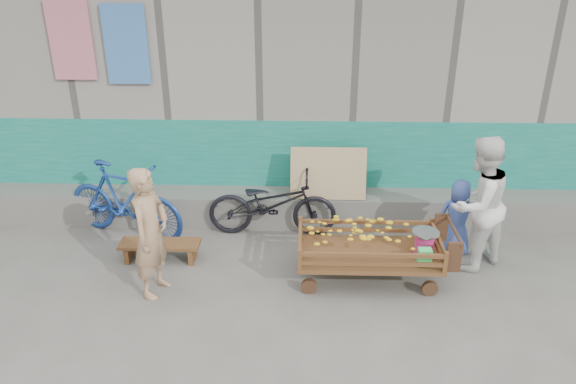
{
  "coord_description": "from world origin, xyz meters",
  "views": [
    {
      "loc": [
        -0.02,
        -4.61,
        3.71
      ],
      "look_at": [
        -0.2,
        1.2,
        1.0
      ],
      "focal_mm": 35.0,
      "sensor_mm": 36.0,
      "label": 1
    }
  ],
  "objects_px": {
    "bicycle_dark": "(272,204)",
    "bicycle_blue": "(124,200)",
    "vendor_man": "(151,233)",
    "woman": "(478,204)",
    "child": "(458,218)",
    "bench": "(160,247)",
    "banana_cart": "(366,241)"
  },
  "relations": [
    {
      "from": "bicycle_dark",
      "to": "bicycle_blue",
      "type": "relative_size",
      "value": 0.98
    },
    {
      "from": "vendor_man",
      "to": "woman",
      "type": "xyz_separation_m",
      "value": [
        3.68,
        0.67,
        0.07
      ]
    },
    {
      "from": "woman",
      "to": "bicycle_blue",
      "type": "bearing_deg",
      "value": -42.69
    },
    {
      "from": "woman",
      "to": "child",
      "type": "bearing_deg",
      "value": -102.15
    },
    {
      "from": "bicycle_dark",
      "to": "bicycle_blue",
      "type": "distance_m",
      "value": 1.93
    },
    {
      "from": "vendor_man",
      "to": "bicycle_dark",
      "type": "relative_size",
      "value": 0.89
    },
    {
      "from": "bench",
      "to": "child",
      "type": "relative_size",
      "value": 0.99
    },
    {
      "from": "bench",
      "to": "bicycle_blue",
      "type": "xyz_separation_m",
      "value": [
        -0.58,
        0.6,
        0.34
      ]
    },
    {
      "from": "child",
      "to": "bicycle_blue",
      "type": "height_order",
      "value": "bicycle_blue"
    },
    {
      "from": "banana_cart",
      "to": "bicycle_dark",
      "type": "xyz_separation_m",
      "value": [
        -1.13,
        1.06,
        -0.07
      ]
    },
    {
      "from": "vendor_man",
      "to": "bench",
      "type": "bearing_deg",
      "value": 24.82
    },
    {
      "from": "woman",
      "to": "bicycle_dark",
      "type": "xyz_separation_m",
      "value": [
        -2.44,
        0.7,
        -0.38
      ]
    },
    {
      "from": "bench",
      "to": "vendor_man",
      "type": "distance_m",
      "value": 0.89
    },
    {
      "from": "banana_cart",
      "to": "woman",
      "type": "height_order",
      "value": "woman"
    },
    {
      "from": "vendor_man",
      "to": "woman",
      "type": "distance_m",
      "value": 3.74
    },
    {
      "from": "banana_cart",
      "to": "woman",
      "type": "distance_m",
      "value": 1.4
    },
    {
      "from": "child",
      "to": "bicycle_dark",
      "type": "bearing_deg",
      "value": -2.68
    },
    {
      "from": "vendor_man",
      "to": "woman",
      "type": "bearing_deg",
      "value": -64.35
    },
    {
      "from": "bench",
      "to": "bicycle_blue",
      "type": "distance_m",
      "value": 0.9
    },
    {
      "from": "vendor_man",
      "to": "bicycle_blue",
      "type": "relative_size",
      "value": 0.87
    },
    {
      "from": "bench",
      "to": "woman",
      "type": "relative_size",
      "value": 0.59
    },
    {
      "from": "banana_cart",
      "to": "bicycle_dark",
      "type": "height_order",
      "value": "bicycle_dark"
    },
    {
      "from": "bench",
      "to": "bicycle_dark",
      "type": "xyz_separation_m",
      "value": [
        1.35,
        0.71,
        0.26
      ]
    },
    {
      "from": "vendor_man",
      "to": "bicycle_blue",
      "type": "xyz_separation_m",
      "value": [
        -0.69,
        1.27,
        -0.24
      ]
    },
    {
      "from": "child",
      "to": "woman",
      "type": "bearing_deg",
      "value": 120.21
    },
    {
      "from": "bench",
      "to": "woman",
      "type": "distance_m",
      "value": 3.84
    },
    {
      "from": "banana_cart",
      "to": "vendor_man",
      "type": "height_order",
      "value": "vendor_man"
    },
    {
      "from": "banana_cart",
      "to": "child",
      "type": "xyz_separation_m",
      "value": [
        1.19,
        0.65,
        -0.02
      ]
    },
    {
      "from": "bench",
      "to": "child",
      "type": "height_order",
      "value": "child"
    },
    {
      "from": "banana_cart",
      "to": "bench",
      "type": "relative_size",
      "value": 1.8
    },
    {
      "from": "vendor_man",
      "to": "bicycle_dark",
      "type": "xyz_separation_m",
      "value": [
        1.24,
        1.37,
        -0.31
      ]
    },
    {
      "from": "bench",
      "to": "child",
      "type": "xyz_separation_m",
      "value": [
        3.67,
        0.29,
        0.31
      ]
    }
  ]
}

